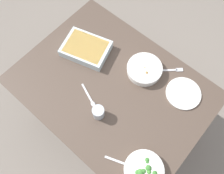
{
  "coord_description": "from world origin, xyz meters",
  "views": [
    {
      "loc": [
        -0.39,
        0.45,
        2.1
      ],
      "look_at": [
        0.0,
        0.0,
        0.74
      ],
      "focal_mm": 37.55,
      "sensor_mm": 36.0,
      "label": 1
    }
  ],
  "objects": [
    {
      "name": "baking_dish",
      "position": [
        0.31,
        -0.09,
        0.77
      ],
      "size": [
        0.35,
        0.3,
        0.06
      ],
      "color": "silver",
      "rests_on": "dining_table"
    },
    {
      "name": "drink_cup",
      "position": [
        -0.06,
        0.19,
        0.78
      ],
      "size": [
        0.07,
        0.07,
        0.08
      ],
      "color": "#B2BCC6",
      "rests_on": "dining_table"
    },
    {
      "name": "ground_plane",
      "position": [
        0.0,
        0.0,
        0.0
      ],
      "size": [
        6.0,
        6.0,
        0.0
      ],
      "primitive_type": "plane",
      "color": "slate"
    },
    {
      "name": "broccoli_bowl",
      "position": [
        -0.46,
        0.27,
        0.77
      ],
      "size": [
        0.22,
        0.22,
        0.07
      ],
      "color": "white",
      "rests_on": "dining_table"
    },
    {
      "name": "fork_on_table",
      "position": [
        -0.22,
        -0.35,
        0.74
      ],
      "size": [
        0.14,
        0.14,
        0.01
      ],
      "color": "silver",
      "rests_on": "dining_table"
    },
    {
      "name": "dining_table",
      "position": [
        0.0,
        0.0,
        0.65
      ],
      "size": [
        1.2,
        0.9,
        0.74
      ],
      "color": "#4C3D33",
      "rests_on": "ground_plane"
    },
    {
      "name": "spoon_by_broccoli",
      "position": [
        -0.36,
        0.31,
        0.74
      ],
      "size": [
        0.17,
        0.08,
        0.01
      ],
      "color": "silver",
      "rests_on": "dining_table"
    },
    {
      "name": "spoon_by_stew",
      "position": [
        -0.12,
        -0.19,
        0.74
      ],
      "size": [
        0.14,
        0.14,
        0.01
      ],
      "color": "silver",
      "rests_on": "dining_table"
    },
    {
      "name": "spoon_spare",
      "position": [
        0.05,
        0.15,
        0.74
      ],
      "size": [
        0.17,
        0.08,
        0.01
      ],
      "color": "silver",
      "rests_on": "dining_table"
    },
    {
      "name": "stew_bowl",
      "position": [
        -0.08,
        -0.22,
        0.77
      ],
      "size": [
        0.23,
        0.23,
        0.06
      ],
      "color": "white",
      "rests_on": "dining_table"
    },
    {
      "name": "side_plate",
      "position": [
        -0.37,
        -0.26,
        0.75
      ],
      "size": [
        0.22,
        0.22,
        0.01
      ],
      "primitive_type": "cylinder",
      "color": "white",
      "rests_on": "dining_table"
    }
  ]
}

